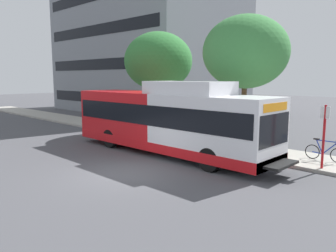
{
  "coord_description": "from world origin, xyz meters",
  "views": [
    {
      "loc": [
        -8.02,
        -10.31,
        3.84
      ],
      "look_at": [
        2.89,
        0.28,
        1.6
      ],
      "focal_mm": 35.57,
      "sensor_mm": 36.0,
      "label": 1
    }
  ],
  "objects_px": {
    "bicycle_parked": "(325,152)",
    "street_tree_near_stop": "(245,52)",
    "street_tree_mid_block": "(158,61)",
    "bus_stop_sign_pole": "(324,132)",
    "transit_bus": "(167,120)"
  },
  "relations": [
    {
      "from": "street_tree_near_stop",
      "to": "bicycle_parked",
      "type": "bearing_deg",
      "value": -96.91
    },
    {
      "from": "bus_stop_sign_pole",
      "to": "street_tree_mid_block",
      "type": "xyz_separation_m",
      "value": [
        2.28,
        11.93,
        3.27
      ]
    },
    {
      "from": "street_tree_near_stop",
      "to": "street_tree_mid_block",
      "type": "bearing_deg",
      "value": 86.91
    },
    {
      "from": "bicycle_parked",
      "to": "street_tree_near_stop",
      "type": "xyz_separation_m",
      "value": [
        0.55,
        4.54,
        4.59
      ]
    },
    {
      "from": "street_tree_near_stop",
      "to": "street_tree_mid_block",
      "type": "height_order",
      "value": "street_tree_near_stop"
    },
    {
      "from": "bus_stop_sign_pole",
      "to": "street_tree_mid_block",
      "type": "distance_m",
      "value": 12.57
    },
    {
      "from": "transit_bus",
      "to": "street_tree_mid_block",
      "type": "xyz_separation_m",
      "value": [
        4.36,
        5.11,
        3.21
      ]
    },
    {
      "from": "bus_stop_sign_pole",
      "to": "bicycle_parked",
      "type": "height_order",
      "value": "bus_stop_sign_pole"
    },
    {
      "from": "transit_bus",
      "to": "street_tree_near_stop",
      "type": "relative_size",
      "value": 1.76
    },
    {
      "from": "street_tree_mid_block",
      "to": "street_tree_near_stop",
      "type": "bearing_deg",
      "value": -93.09
    },
    {
      "from": "transit_bus",
      "to": "bicycle_parked",
      "type": "height_order",
      "value": "transit_bus"
    },
    {
      "from": "bus_stop_sign_pole",
      "to": "street_tree_mid_block",
      "type": "relative_size",
      "value": 0.38
    },
    {
      "from": "street_tree_mid_block",
      "to": "transit_bus",
      "type": "bearing_deg",
      "value": -130.47
    },
    {
      "from": "transit_bus",
      "to": "bus_stop_sign_pole",
      "type": "relative_size",
      "value": 4.71
    },
    {
      "from": "bicycle_parked",
      "to": "street_tree_near_stop",
      "type": "height_order",
      "value": "street_tree_near_stop"
    }
  ]
}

